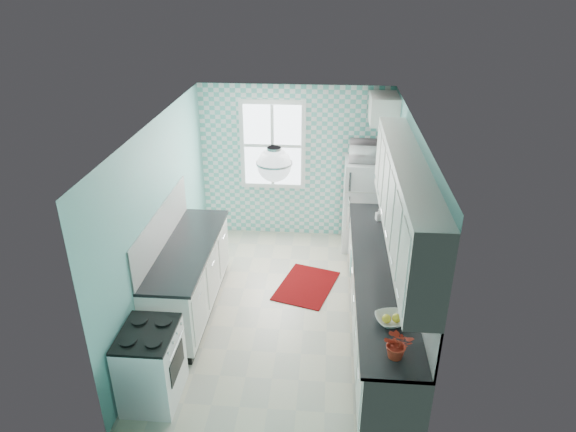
# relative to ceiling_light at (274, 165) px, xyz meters

# --- Properties ---
(floor) EXTENTS (3.00, 4.40, 0.02)m
(floor) POSITION_rel_ceiling_light_xyz_m (0.00, 0.80, -2.33)
(floor) COLOR beige
(floor) RESTS_ON ground
(ceiling) EXTENTS (3.00, 4.40, 0.02)m
(ceiling) POSITION_rel_ceiling_light_xyz_m (0.00, 0.80, 0.19)
(ceiling) COLOR white
(ceiling) RESTS_ON wall_back
(wall_back) EXTENTS (3.00, 0.02, 2.50)m
(wall_back) POSITION_rel_ceiling_light_xyz_m (0.00, 3.01, -1.07)
(wall_back) COLOR #6CB9B3
(wall_back) RESTS_ON floor
(wall_front) EXTENTS (3.00, 0.02, 2.50)m
(wall_front) POSITION_rel_ceiling_light_xyz_m (0.00, -1.41, -1.07)
(wall_front) COLOR #6CB9B3
(wall_front) RESTS_ON floor
(wall_left) EXTENTS (0.02, 4.40, 2.50)m
(wall_left) POSITION_rel_ceiling_light_xyz_m (-1.51, 0.80, -1.07)
(wall_left) COLOR #6CB9B3
(wall_left) RESTS_ON floor
(wall_right) EXTENTS (0.02, 4.40, 2.50)m
(wall_right) POSITION_rel_ceiling_light_xyz_m (1.51, 0.80, -1.07)
(wall_right) COLOR #6CB9B3
(wall_right) RESTS_ON floor
(accent_wall) EXTENTS (3.00, 0.01, 2.50)m
(accent_wall) POSITION_rel_ceiling_light_xyz_m (0.00, 2.99, -1.07)
(accent_wall) COLOR #60BFB1
(accent_wall) RESTS_ON wall_back
(window) EXTENTS (1.04, 0.05, 1.44)m
(window) POSITION_rel_ceiling_light_xyz_m (-0.35, 2.96, -0.77)
(window) COLOR white
(window) RESTS_ON wall_back
(backsplash_right) EXTENTS (0.02, 3.60, 0.51)m
(backsplash_right) POSITION_rel_ceiling_light_xyz_m (1.49, 0.40, -1.13)
(backsplash_right) COLOR white
(backsplash_right) RESTS_ON wall_right
(backsplash_left) EXTENTS (0.02, 2.15, 0.51)m
(backsplash_left) POSITION_rel_ceiling_light_xyz_m (-1.49, 0.73, -1.13)
(backsplash_left) COLOR white
(backsplash_left) RESTS_ON wall_left
(upper_cabinets_right) EXTENTS (0.33, 3.20, 0.90)m
(upper_cabinets_right) POSITION_rel_ceiling_light_xyz_m (1.33, 0.20, -0.42)
(upper_cabinets_right) COLOR white
(upper_cabinets_right) RESTS_ON wall_right
(upper_cabinet_fridge) EXTENTS (0.40, 0.74, 0.40)m
(upper_cabinet_fridge) POSITION_rel_ceiling_light_xyz_m (1.30, 2.63, -0.07)
(upper_cabinet_fridge) COLOR white
(upper_cabinet_fridge) RESTS_ON wall_right
(ceiling_light) EXTENTS (0.34, 0.34, 0.35)m
(ceiling_light) POSITION_rel_ceiling_light_xyz_m (0.00, 0.00, 0.00)
(ceiling_light) COLOR silver
(ceiling_light) RESTS_ON ceiling
(base_cabinets_right) EXTENTS (0.60, 3.60, 0.90)m
(base_cabinets_right) POSITION_rel_ceiling_light_xyz_m (1.20, 0.40, -1.87)
(base_cabinets_right) COLOR white
(base_cabinets_right) RESTS_ON floor
(countertop_right) EXTENTS (0.63, 3.60, 0.04)m
(countertop_right) POSITION_rel_ceiling_light_xyz_m (1.19, 0.40, -1.40)
(countertop_right) COLOR black
(countertop_right) RESTS_ON base_cabinets_right
(base_cabinets_left) EXTENTS (0.60, 2.15, 0.90)m
(base_cabinets_left) POSITION_rel_ceiling_light_xyz_m (-1.20, 0.73, -1.87)
(base_cabinets_left) COLOR white
(base_cabinets_left) RESTS_ON floor
(countertop_left) EXTENTS (0.63, 2.15, 0.04)m
(countertop_left) POSITION_rel_ceiling_light_xyz_m (-1.19, 0.73, -1.40)
(countertop_left) COLOR black
(countertop_left) RESTS_ON base_cabinets_left
(fridge) EXTENTS (0.63, 0.63, 1.46)m
(fridge) POSITION_rel_ceiling_light_xyz_m (1.11, 2.62, -1.59)
(fridge) COLOR white
(fridge) RESTS_ON floor
(stove) EXTENTS (0.55, 0.68, 0.82)m
(stove) POSITION_rel_ceiling_light_xyz_m (-1.20, -0.83, -1.89)
(stove) COLOR white
(stove) RESTS_ON floor
(sink) EXTENTS (0.50, 0.42, 0.53)m
(sink) POSITION_rel_ceiling_light_xyz_m (1.20, 1.37, -1.39)
(sink) COLOR silver
(sink) RESTS_ON countertop_right
(rug) EXTENTS (0.96, 1.17, 0.02)m
(rug) POSITION_rel_ceiling_light_xyz_m (0.29, 1.36, -2.32)
(rug) COLOR maroon
(rug) RESTS_ON floor
(dish_towel) EXTENTS (0.08, 0.20, 0.31)m
(dish_towel) POSITION_rel_ceiling_light_xyz_m (0.89, 1.24, -1.84)
(dish_towel) COLOR #5EB5A5
(dish_towel) RESTS_ON base_cabinets_right
(fruit_bowl) EXTENTS (0.37, 0.37, 0.08)m
(fruit_bowl) POSITION_rel_ceiling_light_xyz_m (1.20, -0.62, -1.35)
(fruit_bowl) COLOR white
(fruit_bowl) RESTS_ON countertop_right
(potted_plant) EXTENTS (0.27, 0.24, 0.30)m
(potted_plant) POSITION_rel_ceiling_light_xyz_m (1.20, -1.11, -1.23)
(potted_plant) COLOR red
(potted_plant) RESTS_ON countertop_right
(soap_bottle) EXTENTS (0.09, 0.09, 0.17)m
(soap_bottle) POSITION_rel_ceiling_light_xyz_m (1.25, 1.66, -1.30)
(soap_bottle) COLOR #AAB8BF
(soap_bottle) RESTS_ON countertop_right
(microwave) EXTENTS (0.55, 0.39, 0.30)m
(microwave) POSITION_rel_ceiling_light_xyz_m (1.11, 2.62, -0.72)
(microwave) COLOR white
(microwave) RESTS_ON fridge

